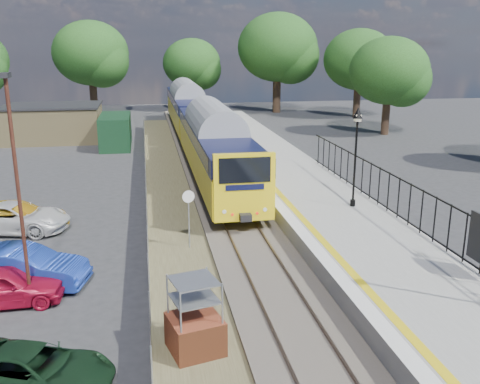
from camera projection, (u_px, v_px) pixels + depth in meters
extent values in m
plane|color=#2D2D30|center=(272.00, 288.00, 18.64)|extent=(120.00, 120.00, 0.00)
cube|color=#473F38|center=(228.00, 204.00, 28.10)|extent=(3.40, 80.00, 0.20)
cube|color=#4C472D|center=(175.00, 220.00, 25.73)|extent=(2.60, 70.00, 0.06)
cube|color=brown|center=(214.00, 202.00, 27.94)|extent=(0.07, 80.00, 0.14)
cube|color=brown|center=(241.00, 201.00, 28.18)|extent=(0.07, 80.00, 0.14)
cube|color=gray|center=(316.00, 204.00, 26.81)|extent=(5.00, 70.00, 0.90)
cube|color=silver|center=(273.00, 198.00, 26.31)|extent=(0.50, 70.00, 0.01)
cube|color=yellow|center=(283.00, 197.00, 26.40)|extent=(0.30, 70.00, 0.01)
cylinder|color=black|center=(353.00, 203.00, 24.94)|extent=(0.24, 0.24, 0.30)
cylinder|color=black|center=(355.00, 164.00, 24.44)|extent=(0.10, 0.10, 3.70)
cube|color=black|center=(357.00, 122.00, 23.92)|extent=(0.08, 0.08, 0.30)
cube|color=beige|center=(358.00, 118.00, 23.88)|extent=(0.26, 0.26, 0.30)
cone|color=black|center=(358.00, 113.00, 23.81)|extent=(0.44, 0.44, 0.50)
cube|color=black|center=(417.00, 188.00, 21.40)|extent=(0.05, 26.00, 0.05)
cube|color=tan|center=(53.00, 124.00, 46.56)|extent=(8.00, 6.00, 3.00)
cube|color=black|center=(51.00, 106.00, 46.14)|extent=(8.20, 6.20, 0.15)
cube|color=#13351E|center=(116.00, 131.00, 43.75)|extent=(2.40, 6.00, 2.60)
cylinder|color=#332319|center=(94.00, 98.00, 63.86)|extent=(0.88, 0.88, 3.85)
ellipsoid|color=#204517|center=(91.00, 53.00, 62.46)|extent=(8.80, 8.80, 7.48)
cylinder|color=#332319|center=(193.00, 98.00, 67.87)|extent=(0.72, 0.72, 3.15)
ellipsoid|color=#204517|center=(192.00, 63.00, 66.73)|extent=(7.20, 7.20, 6.12)
cylinder|color=#332319|center=(277.00, 95.00, 65.63)|extent=(0.96, 0.96, 4.20)
ellipsoid|color=#204517|center=(277.00, 47.00, 64.10)|extent=(9.60, 9.60, 8.16)
cylinder|color=#332319|center=(357.00, 102.00, 61.38)|extent=(0.80, 0.80, 3.50)
ellipsoid|color=#204517|center=(359.00, 59.00, 60.11)|extent=(8.00, 8.00, 6.80)
cylinder|color=#332319|center=(386.00, 118.00, 49.71)|extent=(0.72, 0.72, 3.15)
ellipsoid|color=#204517|center=(389.00, 71.00, 48.56)|extent=(7.20, 7.20, 6.12)
cube|color=yellow|center=(214.00, 154.00, 32.71)|extent=(2.80, 20.00, 1.90)
cube|color=#0E1133|center=(214.00, 133.00, 32.36)|extent=(2.82, 20.00, 0.90)
cube|color=black|center=(214.00, 133.00, 32.36)|extent=(2.82, 18.00, 0.70)
cube|color=black|center=(214.00, 173.00, 33.02)|extent=(2.00, 18.00, 0.45)
cube|color=yellow|center=(187.00, 113.00, 52.25)|extent=(2.80, 20.00, 1.90)
cube|color=#0E1133|center=(187.00, 99.00, 51.90)|extent=(2.82, 20.00, 0.90)
cube|color=black|center=(187.00, 99.00, 51.90)|extent=(2.82, 18.00, 0.70)
cube|color=black|center=(187.00, 125.00, 52.56)|extent=(2.00, 18.00, 0.45)
cube|color=black|center=(245.00, 170.00, 22.66)|extent=(2.24, 0.04, 1.10)
cube|color=brown|center=(195.00, 335.00, 14.63)|extent=(1.65, 1.65, 1.05)
cylinder|color=#999EA3|center=(189.00, 223.00, 21.85)|extent=(0.06, 0.06, 2.28)
cylinder|color=silver|center=(188.00, 197.00, 21.50)|extent=(0.50, 0.15, 0.51)
cylinder|color=#462117|center=(19.00, 198.00, 16.37)|extent=(0.12, 0.12, 7.29)
cube|color=black|center=(5.00, 75.00, 15.38)|extent=(0.25, 0.50, 0.15)
imported|color=black|center=(34.00, 370.00, 13.03)|extent=(4.33, 3.10, 1.10)
imported|color=#A90F2F|center=(2.00, 286.00, 17.28)|extent=(3.89, 1.70, 1.31)
imported|color=#193599|center=(23.00, 268.00, 18.51)|extent=(4.68, 2.53, 1.46)
imported|color=gold|center=(17.00, 216.00, 24.33)|extent=(4.55, 1.89, 1.31)
imported|color=silver|center=(15.00, 217.00, 24.06)|extent=(5.20, 3.29, 1.34)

